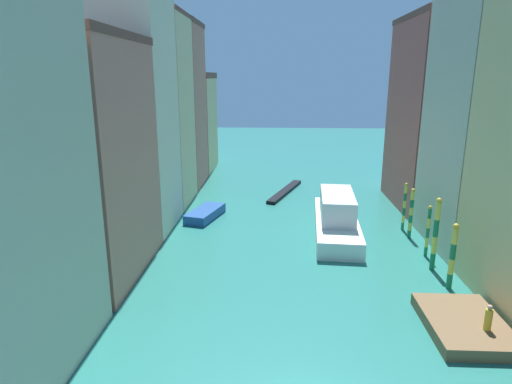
# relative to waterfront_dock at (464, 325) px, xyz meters

# --- Properties ---
(ground_plane) EXTENTS (154.00, 154.00, 0.00)m
(ground_plane) POSITION_rel_waterfront_dock_xyz_m (-8.45, 17.28, -0.34)
(ground_plane) COLOR #28756B
(building_left_1) EXTENTS (6.95, 10.98, 15.74)m
(building_left_1) POSITION_rel_waterfront_dock_xyz_m (-22.59, 6.32, 7.54)
(building_left_1) COLOR #C6705B
(building_left_1) RESTS_ON ground
(building_left_2) EXTENTS (6.95, 7.87, 21.78)m
(building_left_2) POSITION_rel_waterfront_dock_xyz_m (-22.59, 15.66, 10.57)
(building_left_2) COLOR beige
(building_left_2) RESTS_ON ground
(building_left_3) EXTENTS (6.95, 7.81, 19.21)m
(building_left_3) POSITION_rel_waterfront_dock_xyz_m (-22.59, 23.59, 9.28)
(building_left_3) COLOR beige
(building_left_3) RESTS_ON ground
(building_left_4) EXTENTS (6.95, 8.26, 19.26)m
(building_left_4) POSITION_rel_waterfront_dock_xyz_m (-22.59, 31.69, 9.30)
(building_left_4) COLOR #C6705B
(building_left_4) RESTS_ON ground
(building_left_5) EXTENTS (6.95, 9.50, 13.59)m
(building_left_5) POSITION_rel_waterfront_dock_xyz_m (-22.59, 40.92, 6.47)
(building_left_5) COLOR #DBB77A
(building_left_5) RESTS_ON ground
(building_right_2) EXTENTS (6.95, 9.48, 21.10)m
(building_right_2) POSITION_rel_waterfront_dock_xyz_m (5.68, 12.67, 10.22)
(building_right_2) COLOR #BCB299
(building_right_2) RESTS_ON ground
(building_right_3) EXTENTS (6.95, 12.12, 18.86)m
(building_right_3) POSITION_rel_waterfront_dock_xyz_m (5.68, 23.65, 9.10)
(building_right_3) COLOR #B25147
(building_right_3) RESTS_ON ground
(waterfront_dock) EXTENTS (3.95, 5.61, 0.67)m
(waterfront_dock) POSITION_rel_waterfront_dock_xyz_m (0.00, 0.00, 0.00)
(waterfront_dock) COLOR brown
(waterfront_dock) RESTS_ON ground
(person_on_dock) EXTENTS (0.36, 0.36, 1.39)m
(person_on_dock) POSITION_rel_waterfront_dock_xyz_m (0.67, -0.99, 0.98)
(person_on_dock) COLOR gold
(person_on_dock) RESTS_ON waterfront_dock
(mooring_pole_0) EXTENTS (0.38, 0.38, 4.36)m
(mooring_pole_0) POSITION_rel_waterfront_dock_xyz_m (0.99, 4.80, 1.90)
(mooring_pole_0) COLOR #197247
(mooring_pole_0) RESTS_ON ground
(mooring_pole_1) EXTENTS (0.38, 0.38, 5.19)m
(mooring_pole_1) POSITION_rel_waterfront_dock_xyz_m (0.88, 7.64, 2.32)
(mooring_pole_1) COLOR #197247
(mooring_pole_1) RESTS_ON ground
(mooring_pole_2) EXTENTS (0.27, 0.27, 3.97)m
(mooring_pole_2) POSITION_rel_waterfront_dock_xyz_m (1.18, 9.95, 1.69)
(mooring_pole_2) COLOR #197247
(mooring_pole_2) RESTS_ON ground
(mooring_pole_3) EXTENTS (0.33, 0.33, 4.25)m
(mooring_pole_3) POSITION_rel_waterfront_dock_xyz_m (1.09, 13.89, 1.84)
(mooring_pole_3) COLOR #197247
(mooring_pole_3) RESTS_ON ground
(mooring_pole_4) EXTENTS (0.28, 0.28, 4.24)m
(mooring_pole_4) POSITION_rel_waterfront_dock_xyz_m (1.08, 15.83, 1.82)
(mooring_pole_4) COLOR #197247
(mooring_pole_4) RESTS_ON ground
(vaporetto_white) EXTENTS (4.36, 12.69, 3.50)m
(vaporetto_white) POSITION_rel_waterfront_dock_xyz_m (-4.87, 14.79, 1.03)
(vaporetto_white) COLOR white
(vaporetto_white) RESTS_ON ground
(gondola_black) EXTENTS (4.17, 10.17, 0.36)m
(gondola_black) POSITION_rel_waterfront_dock_xyz_m (-9.04, 27.96, -0.16)
(gondola_black) COLOR black
(gondola_black) RESTS_ON ground
(motorboat_0) EXTENTS (3.38, 5.53, 0.88)m
(motorboat_0) POSITION_rel_waterfront_dock_xyz_m (-16.79, 18.22, 0.10)
(motorboat_0) COLOR #234C93
(motorboat_0) RESTS_ON ground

